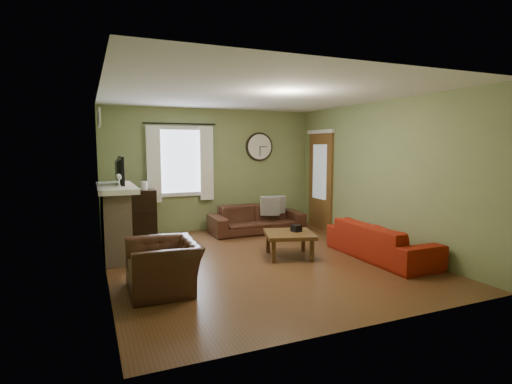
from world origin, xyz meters
name	(u,v)px	position (x,y,z in m)	size (l,w,h in m)	color
floor	(260,260)	(0.00, 0.00, 0.00)	(4.60, 5.20, 0.00)	#55331C
ceiling	(260,94)	(0.00, 0.00, 2.60)	(4.60, 5.20, 0.00)	white
wall_left	(103,185)	(-2.30, 0.00, 1.30)	(0.00, 5.20, 2.60)	#778650
wall_right	(378,175)	(2.30, 0.00, 1.30)	(0.00, 5.20, 2.60)	#778650
wall_back	(212,170)	(0.00, 2.60, 1.30)	(4.60, 0.00, 2.60)	#778650
wall_front	(367,199)	(0.00, -2.60, 1.30)	(4.60, 0.00, 2.60)	#778650
fireplace	(115,223)	(-2.10, 1.15, 0.55)	(0.40, 1.40, 1.10)	tan
firebox	(128,237)	(-1.91, 1.15, 0.30)	(0.04, 0.60, 0.55)	black
mantel	(116,188)	(-2.07, 1.15, 1.14)	(0.58, 1.60, 0.08)	white
tv	(116,174)	(-2.05, 1.30, 1.35)	(0.60, 0.08, 0.35)	black
tv_screen	(121,170)	(-1.97, 1.30, 1.41)	(0.02, 0.62, 0.36)	#994C3F
medallion_left	(100,117)	(-2.28, 0.80, 2.25)	(0.28, 0.28, 0.03)	white
medallion_mid	(99,118)	(-2.28, 1.15, 2.25)	(0.28, 0.28, 0.03)	white
medallion_right	(98,120)	(-2.28, 1.50, 2.25)	(0.28, 0.28, 0.03)	white
window_pane	(180,161)	(-0.70, 2.58, 1.50)	(1.00, 0.02, 1.30)	silver
curtain_rod	(180,124)	(-0.70, 2.48, 2.27)	(0.03, 0.03, 1.50)	black
curtain_left	(154,164)	(-1.25, 2.48, 1.45)	(0.28, 0.04, 1.55)	white
curtain_right	(207,163)	(-0.15, 2.48, 1.45)	(0.28, 0.04, 1.55)	white
wall_clock	(260,147)	(1.10, 2.55, 1.80)	(0.64, 0.06, 0.64)	white
door	(320,181)	(2.27, 1.85, 1.05)	(0.05, 0.90, 2.10)	brown
bookshelf	(134,216)	(-1.70, 2.15, 0.49)	(0.82, 0.35, 0.98)	black
book	(134,191)	(-1.68, 2.20, 0.96)	(0.17, 0.22, 0.02)	#503418
sofa_brown	(257,219)	(0.76, 1.92, 0.29)	(1.98, 0.77, 0.58)	#381D14
pillow_left	(270,206)	(1.07, 1.91, 0.55)	(0.41, 0.12, 0.41)	gray
pillow_right	(277,205)	(1.27, 2.01, 0.55)	(0.38, 0.11, 0.38)	gray
sofa_red	(381,241)	(1.84, -0.67, 0.29)	(1.98, 0.77, 0.58)	maroon
armchair	(163,266)	(-1.66, -0.77, 0.31)	(0.97, 0.85, 0.63)	#381D14
coffee_table	(289,245)	(0.51, -0.02, 0.20)	(0.77, 0.77, 0.41)	#503418
tissue_box	(296,232)	(0.66, 0.00, 0.40)	(0.14, 0.14, 0.11)	black
wine_glass_a	(120,182)	(-2.05, 0.57, 1.28)	(0.07, 0.07, 0.20)	white
wine_glass_b	(119,181)	(-2.05, 0.73, 1.28)	(0.07, 0.07, 0.21)	white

